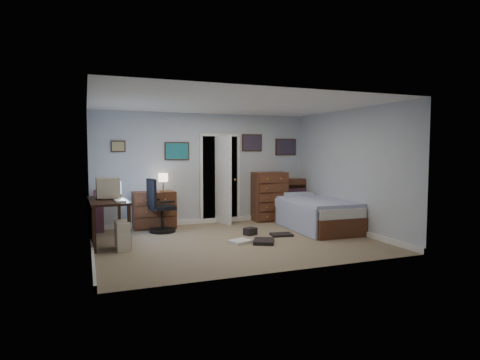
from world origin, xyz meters
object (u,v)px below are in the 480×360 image
at_px(computer_desk, 102,210).
at_px(tall_dresser, 269,196).
at_px(office_chair, 159,212).
at_px(bed, 315,214).
at_px(low_dresser, 154,210).

bearing_deg(computer_desk, tall_dresser, 13.70).
bearing_deg(office_chair, computer_desk, -161.09).
height_order(office_chair, bed, office_chair).
xyz_separation_m(office_chair, low_dresser, (-0.03, 0.48, -0.03)).
relative_size(office_chair, tall_dresser, 0.95).
bearing_deg(office_chair, low_dresser, 81.95).
height_order(low_dresser, bed, low_dresser).
xyz_separation_m(computer_desk, office_chair, (1.12, 0.66, -0.19)).
relative_size(tall_dresser, bed, 0.54).
height_order(computer_desk, office_chair, office_chair).
bearing_deg(low_dresser, office_chair, -86.33).
height_order(computer_desk, tall_dresser, tall_dresser).
bearing_deg(bed, tall_dresser, 112.69).
bearing_deg(tall_dresser, computer_desk, -161.18).
bearing_deg(low_dresser, bed, -22.13).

